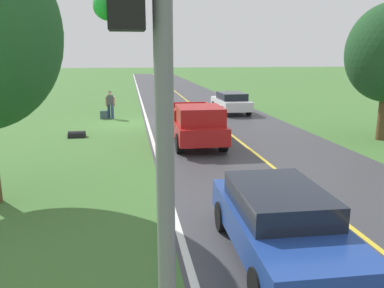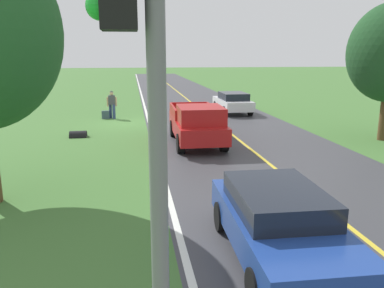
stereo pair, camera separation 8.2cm
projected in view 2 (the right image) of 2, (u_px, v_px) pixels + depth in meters
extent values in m
plane|color=#427033|center=(128.00, 123.00, 22.65)|extent=(200.00, 200.00, 0.00)
cube|color=#3D3D42|center=(214.00, 121.00, 23.43)|extent=(8.31, 120.00, 0.00)
cube|color=silver|center=(149.00, 122.00, 22.83)|extent=(0.16, 117.60, 0.00)
cube|color=gold|center=(214.00, 121.00, 23.42)|extent=(0.14, 117.60, 0.00)
cylinder|color=navy|center=(114.00, 112.00, 24.06)|extent=(0.18, 0.18, 0.88)
cylinder|color=navy|center=(111.00, 111.00, 24.26)|extent=(0.18, 0.18, 0.88)
cube|color=#3F3F47|center=(112.00, 100.00, 24.00)|extent=(0.40, 0.27, 0.58)
sphere|color=tan|center=(111.00, 93.00, 23.90)|extent=(0.23, 0.23, 0.23)
sphere|color=#4C564C|center=(111.00, 92.00, 23.89)|extent=(0.20, 0.20, 0.20)
cube|color=#234C2D|center=(112.00, 99.00, 24.18)|extent=(0.32, 0.21, 0.44)
cylinder|color=tan|center=(116.00, 102.00, 24.04)|extent=(0.10, 0.10, 0.58)
cylinder|color=tan|center=(108.00, 102.00, 23.96)|extent=(0.10, 0.10, 0.58)
cube|color=#384C56|center=(106.00, 115.00, 24.09)|extent=(0.46, 0.21, 0.50)
cube|color=#B21919|center=(196.00, 127.00, 17.39)|extent=(2.10, 5.43, 0.70)
cube|color=#B21919|center=(200.00, 115.00, 16.08)|extent=(1.88, 2.19, 0.72)
cube|color=black|center=(200.00, 113.00, 16.07)|extent=(1.70, 1.33, 0.43)
cube|color=#B21919|center=(212.00, 110.00, 18.43)|extent=(0.15, 3.03, 0.45)
cube|color=#B21919|center=(173.00, 111.00, 18.18)|extent=(0.15, 3.03, 0.45)
cube|color=#B21919|center=(189.00, 106.00, 19.76)|extent=(1.84, 0.13, 0.45)
cylinder|color=black|center=(224.00, 142.00, 15.90)|extent=(0.31, 0.81, 0.80)
cylinder|color=black|center=(181.00, 143.00, 15.66)|extent=(0.31, 0.81, 0.80)
cylinder|color=black|center=(210.00, 127.00, 19.08)|extent=(0.31, 0.81, 0.80)
cylinder|color=black|center=(173.00, 128.00, 18.85)|extent=(0.31, 0.81, 0.80)
cylinder|color=slate|center=(159.00, 209.00, 3.38)|extent=(0.16, 0.16, 5.20)
sphere|color=green|center=(100.00, 6.00, 2.93)|extent=(0.22, 0.22, 0.22)
cylinder|color=brown|center=(384.00, 115.00, 17.89)|extent=(0.41, 0.41, 2.37)
cube|color=silver|center=(232.00, 104.00, 26.49)|extent=(1.88, 4.41, 0.62)
cube|color=black|center=(233.00, 96.00, 26.17)|extent=(1.64, 2.39, 0.46)
cylinder|color=black|center=(216.00, 106.00, 27.77)|extent=(0.24, 0.66, 0.66)
cylinder|color=black|center=(239.00, 105.00, 28.04)|extent=(0.24, 0.66, 0.66)
cylinder|color=black|center=(225.00, 111.00, 25.08)|extent=(0.24, 0.66, 0.66)
cylinder|color=black|center=(250.00, 111.00, 25.34)|extent=(0.24, 0.66, 0.66)
cube|color=navy|center=(279.00, 229.00, 7.44)|extent=(1.97, 4.45, 0.62)
cube|color=black|center=(277.00, 199.00, 7.51)|extent=(1.69, 2.42, 0.46)
cylinder|color=black|center=(358.00, 281.00, 6.26)|extent=(0.26, 0.67, 0.66)
cylinder|color=black|center=(293.00, 213.00, 8.97)|extent=(0.26, 0.67, 0.66)
cylinder|color=black|center=(221.00, 216.00, 8.76)|extent=(0.26, 0.67, 0.66)
cylinder|color=black|center=(78.00, 137.00, 18.79)|extent=(0.80, 0.60, 0.60)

